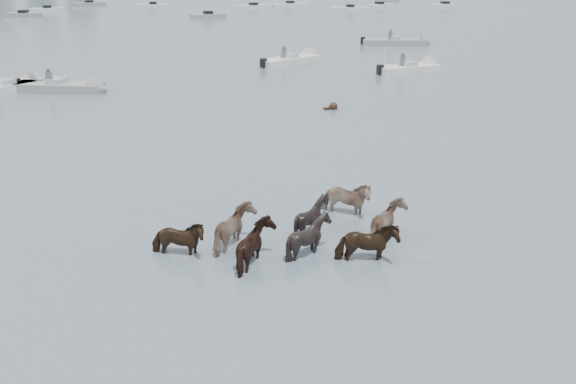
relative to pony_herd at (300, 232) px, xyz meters
name	(u,v)px	position (x,y,z in m)	size (l,w,h in m)	color
ground	(310,280)	(-0.41, -1.80, -0.37)	(400.00, 400.00, 0.00)	#4D6170
pony_herd	(300,232)	(0.00, 0.00, 0.00)	(7.02, 4.15, 1.33)	black
swimming_pony	(332,107)	(6.69, 13.67, -0.27)	(0.72, 0.44, 0.44)	black
motorboat_a	(18,86)	(-8.27, 23.65, -0.14)	(4.61, 3.75, 1.92)	silver
motorboat_b	(71,88)	(-5.42, 22.21, -0.14)	(5.49, 3.76, 1.92)	gray
motorboat_c	(297,60)	(9.76, 27.32, -0.14)	(5.40, 3.55, 1.92)	silver
motorboat_d	(417,68)	(15.90, 21.41, -0.14)	(4.84, 1.98, 1.92)	silver
motorboat_e	(404,42)	(21.49, 33.21, -0.15)	(6.00, 3.56, 1.92)	gray
distant_flotilla	(100,12)	(-1.37, 72.21, -0.11)	(101.49, 27.70, 0.93)	silver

